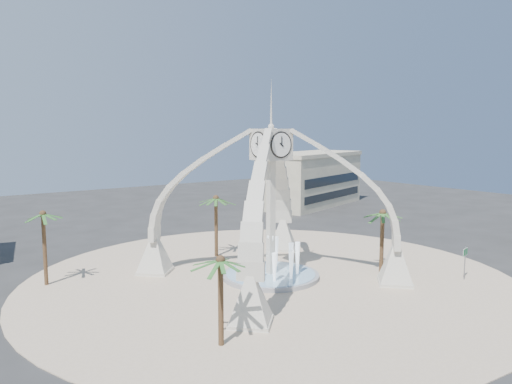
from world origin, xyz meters
TOP-DOWN VIEW (x-y plane):
  - ground at (0.00, 0.00)m, footprint 140.00×140.00m
  - plaza at (0.00, 0.00)m, footprint 40.00×40.00m
  - clock_tower at (-0.00, -0.00)m, footprint 17.94×17.94m
  - fountain at (0.00, 0.00)m, footprint 8.00×8.00m
  - building_ne at (30.00, 28.00)m, footprint 21.87×14.17m
  - palm_east at (8.69, -4.30)m, footprint 4.79×4.79m
  - palm_west at (-15.49, 8.93)m, footprint 4.26×4.26m
  - palm_north at (0.09, 8.69)m, footprint 3.69×3.69m
  - palm_south at (-10.25, -8.64)m, footprint 3.87×3.87m
  - street_sign at (12.49, -9.72)m, footprint 1.01×0.26m

SIDE VIEW (x-z plane):
  - ground at x=0.00m, z-range 0.00..0.00m
  - plaza at x=0.00m, z-range 0.00..0.06m
  - fountain at x=0.00m, z-range -1.52..2.10m
  - street_sign at x=12.49m, z-range 0.60..3.39m
  - building_ne at x=30.00m, z-range 0.01..8.61m
  - palm_south at x=-10.25m, z-range 2.12..7.77m
  - palm_east at x=8.69m, z-range 2.19..8.12m
  - palm_west at x=-15.49m, z-range 2.46..8.81m
  - palm_north at x=0.09m, z-range 2.44..8.85m
  - clock_tower at x=0.00m, z-range -1.66..14.64m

